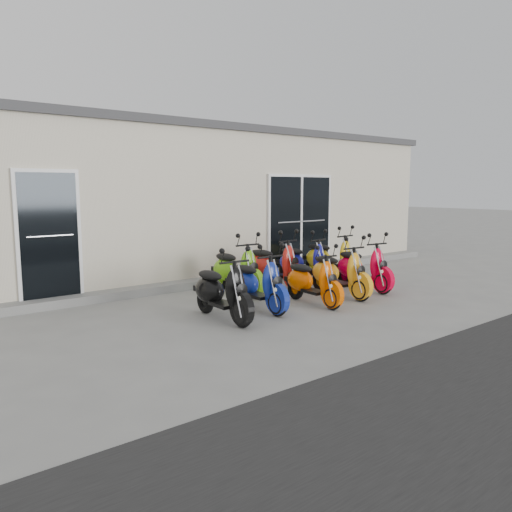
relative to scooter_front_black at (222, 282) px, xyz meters
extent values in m
plane|color=gray|center=(1.47, 0.41, -0.58)|extent=(80.00, 80.00, 0.00)
cube|color=beige|center=(1.47, 5.61, 1.02)|extent=(14.00, 6.00, 3.20)
cube|color=#3F3F42|center=(1.47, 5.61, 2.70)|extent=(14.20, 6.20, 0.16)
cube|color=gray|center=(1.47, 2.43, -0.51)|extent=(14.00, 0.40, 0.15)
cube|color=black|center=(-1.73, 2.58, 0.68)|extent=(1.07, 0.08, 2.22)
cube|color=black|center=(4.07, 2.58, 0.68)|extent=(2.02, 0.08, 2.22)
camera|label=1|loc=(-4.19, -6.12, 1.42)|focal=35.00mm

